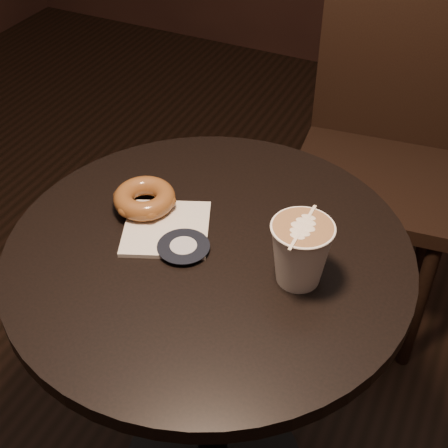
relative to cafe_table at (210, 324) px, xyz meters
The scene contains 5 objects.
cafe_table is the anchor object (origin of this frame).
chair 0.80m from the cafe_table, 80.49° to the left, with size 0.47×0.47×1.08m.
pastry_bag 0.22m from the cafe_table, behind, with size 0.15×0.15×0.01m, color silver.
doughnut 0.27m from the cafe_table, 164.29° to the left, with size 0.11×0.11×0.04m, color brown.
latte_cup 0.30m from the cafe_table, ahead, with size 0.10×0.10×0.11m, color white, non-canonical shape.
Camera 1 is at (0.36, -0.69, 1.47)m, focal length 50.00 mm.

